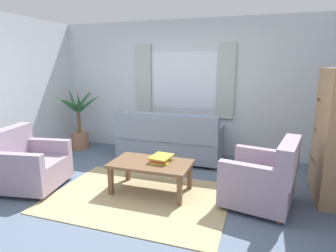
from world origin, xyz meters
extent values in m
plane|color=slate|center=(0.00, 0.00, 0.00)|extent=(6.24, 6.24, 0.00)
cube|color=silver|center=(0.00, 2.26, 1.30)|extent=(5.32, 0.12, 2.60)
cube|color=white|center=(0.00, 2.20, 1.45)|extent=(1.30, 0.01, 1.10)
cube|color=#B2BCB2|center=(-0.83, 2.17, 1.45)|extent=(0.32, 0.06, 1.40)
cube|color=#B2BCB2|center=(0.83, 2.17, 1.45)|extent=(0.32, 0.06, 1.40)
cube|color=tan|center=(0.00, 0.00, 0.01)|extent=(2.36, 1.67, 0.01)
cube|color=gray|center=(-0.10, 1.68, 0.25)|extent=(1.90, 0.80, 0.38)
cube|color=gray|center=(-0.10, 1.36, 0.68)|extent=(1.90, 0.20, 0.48)
cube|color=gray|center=(0.77, 1.68, 0.56)|extent=(0.16, 0.80, 0.24)
cube|color=gray|center=(-0.97, 1.68, 0.56)|extent=(0.16, 0.80, 0.24)
cylinder|color=brown|center=(0.75, 1.98, 0.03)|extent=(0.06, 0.06, 0.06)
cylinder|color=brown|center=(-0.95, 1.98, 0.03)|extent=(0.06, 0.06, 0.06)
cylinder|color=brown|center=(0.75, 1.38, 0.03)|extent=(0.06, 0.06, 0.06)
cylinder|color=brown|center=(-0.95, 1.38, 0.03)|extent=(0.06, 0.06, 0.06)
cube|color=#998499|center=(-1.57, -0.19, 0.24)|extent=(0.93, 0.96, 0.36)
cube|color=#998499|center=(-1.90, -0.25, 0.65)|extent=(0.32, 0.86, 0.46)
cube|color=#998499|center=(-1.51, -0.55, 0.53)|extent=(0.81, 0.25, 0.22)
cube|color=#998499|center=(-1.63, 0.16, 0.53)|extent=(0.81, 0.25, 0.22)
cylinder|color=brown|center=(-1.20, -0.47, 0.03)|extent=(0.05, 0.05, 0.06)
cylinder|color=brown|center=(-1.31, 0.20, 0.03)|extent=(0.05, 0.05, 0.06)
cylinder|color=brown|center=(-1.94, 0.09, 0.03)|extent=(0.05, 0.05, 0.06)
cube|color=#998499|center=(1.51, 0.34, 0.24)|extent=(0.95, 0.98, 0.36)
cube|color=#998499|center=(1.84, 0.27, 0.65)|extent=(0.34, 0.86, 0.46)
cube|color=#998499|center=(1.58, 0.69, 0.53)|extent=(0.81, 0.27, 0.22)
cube|color=#998499|center=(1.44, -0.02, 0.53)|extent=(0.81, 0.27, 0.22)
cylinder|color=brown|center=(1.26, 0.73, 0.03)|extent=(0.05, 0.05, 0.06)
cylinder|color=brown|center=(1.13, 0.07, 0.03)|extent=(0.05, 0.05, 0.06)
cylinder|color=brown|center=(1.89, 0.61, 0.03)|extent=(0.05, 0.05, 0.06)
cylinder|color=brown|center=(1.76, -0.06, 0.03)|extent=(0.05, 0.05, 0.06)
cube|color=brown|center=(0.09, 0.23, 0.42)|extent=(1.10, 0.64, 0.04)
cube|color=brown|center=(-0.40, -0.03, 0.20)|extent=(0.06, 0.06, 0.40)
cube|color=brown|center=(0.58, -0.03, 0.20)|extent=(0.06, 0.06, 0.40)
cube|color=brown|center=(-0.40, 0.49, 0.20)|extent=(0.06, 0.06, 0.40)
cube|color=brown|center=(0.58, 0.49, 0.20)|extent=(0.06, 0.06, 0.40)
cube|color=gold|center=(0.21, 0.30, 0.45)|extent=(0.28, 0.34, 0.03)
cube|color=#B23833|center=(0.21, 0.31, 0.48)|extent=(0.22, 0.33, 0.03)
cube|color=gold|center=(0.22, 0.30, 0.51)|extent=(0.29, 0.36, 0.02)
cylinder|color=#9E6B4C|center=(-2.12, 1.69, 0.18)|extent=(0.35, 0.35, 0.35)
cylinder|color=brown|center=(-2.12, 1.69, 0.58)|extent=(0.07, 0.07, 0.46)
cone|color=#2D6638|center=(-1.88, 1.71, 0.98)|extent=(0.46, 0.14, 0.35)
cone|color=#2D6638|center=(-1.93, 1.86, 0.99)|extent=(0.39, 0.43, 0.38)
cone|color=#2D6638|center=(-2.16, 2.02, 1.05)|extent=(0.15, 0.64, 0.42)
cone|color=#2D6638|center=(-2.39, 1.88, 1.04)|extent=(0.50, 0.41, 0.52)
cone|color=#2D6638|center=(-2.33, 1.60, 0.97)|extent=(0.42, 0.26, 0.38)
cone|color=#2D6638|center=(-2.13, 1.37, 1.04)|extent=(0.11, 0.63, 0.35)
cone|color=#2D6638|center=(-1.90, 1.43, 1.04)|extent=(0.41, 0.53, 0.51)
cube|color=#A87F56|center=(2.38, 1.29, 0.85)|extent=(0.30, 0.04, 1.70)
cube|color=#A87F56|center=(2.24, 0.84, 0.85)|extent=(0.02, 0.90, 1.70)
cube|color=#A87F56|center=(2.38, 0.84, 0.01)|extent=(0.30, 0.86, 0.02)
cube|color=#A87F56|center=(2.38, 0.84, 0.43)|extent=(0.30, 0.86, 0.02)
cube|color=#A87F56|center=(2.38, 0.84, 0.86)|extent=(0.30, 0.86, 0.02)
cube|color=#A87F56|center=(2.38, 0.84, 1.28)|extent=(0.30, 0.86, 0.02)
cube|color=#2D2D33|center=(2.38, 0.71, 0.99)|extent=(0.27, 0.07, 0.23)
cube|color=beige|center=(2.38, 0.80, 0.96)|extent=(0.28, 0.08, 0.18)
cube|color=beige|center=(2.38, 0.90, 1.00)|extent=(0.27, 0.08, 0.25)
camera|label=1|loc=(1.49, -3.19, 1.77)|focal=30.12mm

